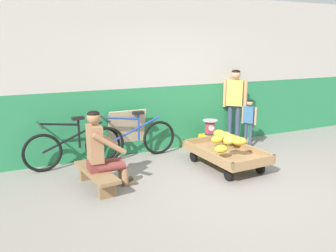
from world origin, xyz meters
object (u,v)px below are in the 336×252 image
object	(u,v)px
bicycle_far_left	(133,139)
customer_child	(249,118)
low_bench	(96,175)
customer_adult	(235,98)
bicycle_near_left	(74,147)
plastic_crate	(210,142)
banana_cart	(226,154)
vendor_seated	(101,150)
sign_board	(127,133)
weighing_scale	(210,127)

from	to	relation	value
bicycle_far_left	customer_child	xyz separation A→B (m)	(2.32, -0.34, 0.24)
low_bench	customer_child	size ratio (longest dim) A/B	1.17
low_bench	customer_adult	world-z (taller)	customer_adult
bicycle_far_left	customer_child	distance (m)	2.36
low_bench	bicycle_near_left	xyz separation A→B (m)	(-0.11, 1.06, 0.15)
low_bench	plastic_crate	distance (m)	2.66
plastic_crate	bicycle_far_left	xyz separation A→B (m)	(-1.54, 0.15, 0.20)
bicycle_near_left	bicycle_far_left	xyz separation A→B (m)	(1.07, -0.01, 0.00)
banana_cart	bicycle_near_left	xyz separation A→B (m)	(-2.29, 1.15, 0.11)
customer_child	plastic_crate	bearing A→B (deg)	166.18
vendor_seated	customer_child	world-z (taller)	vendor_seated
low_bench	customer_adult	bearing A→B (deg)	18.98
banana_cart	sign_board	xyz separation A→B (m)	(-1.28, 1.34, 0.20)
weighing_scale	customer_adult	xyz separation A→B (m)	(0.70, 0.19, 0.50)
banana_cart	weighing_scale	world-z (taller)	weighing_scale
bicycle_near_left	banana_cart	bearing A→B (deg)	-26.69
vendor_seated	customer_adult	xyz separation A→B (m)	(3.11, 1.10, 0.38)
vendor_seated	bicycle_near_left	xyz separation A→B (m)	(-0.20, 1.06, -0.21)
vendor_seated	banana_cart	bearing A→B (deg)	-2.35
vendor_seated	sign_board	size ratio (longest dim) A/B	1.30
bicycle_near_left	customer_adult	xyz separation A→B (m)	(3.31, 0.04, 0.60)
vendor_seated	customer_child	size ratio (longest dim) A/B	1.18
sign_board	customer_child	bearing A→B (deg)	-12.60
weighing_scale	bicycle_far_left	distance (m)	1.55
low_bench	sign_board	bearing A→B (deg)	54.34
low_bench	customer_adult	size ratio (longest dim) A/B	0.74
banana_cart	bicycle_near_left	bearing A→B (deg)	153.31
weighing_scale	bicycle_near_left	size ratio (longest dim) A/B	0.18
plastic_crate	bicycle_near_left	bearing A→B (deg)	176.69
bicycle_near_left	customer_child	size ratio (longest dim) A/B	1.72
weighing_scale	customer_child	size ratio (longest dim) A/B	0.31
low_bench	banana_cart	bearing A→B (deg)	-2.32
customer_adult	low_bench	bearing A→B (deg)	-161.02
low_bench	bicycle_far_left	size ratio (longest dim) A/B	0.68
weighing_scale	bicycle_far_left	size ratio (longest dim) A/B	0.18
vendor_seated	bicycle_near_left	world-z (taller)	vendor_seated
bicycle_near_left	sign_board	world-z (taller)	sign_board
plastic_crate	bicycle_far_left	size ratio (longest dim) A/B	0.22
plastic_crate	weighing_scale	size ratio (longest dim) A/B	1.20
customer_adult	customer_child	distance (m)	0.53
weighing_scale	customer_adult	bearing A→B (deg)	15.18
vendor_seated	sign_board	bearing A→B (deg)	57.14
weighing_scale	bicycle_near_left	xyz separation A→B (m)	(-2.61, 0.15, -0.10)
bicycle_near_left	customer_adult	world-z (taller)	customer_adult
low_bench	vendor_seated	world-z (taller)	vendor_seated
low_bench	bicycle_near_left	distance (m)	1.08
customer_adult	customer_child	size ratio (longest dim) A/B	1.59
customer_adult	vendor_seated	bearing A→B (deg)	-160.49
vendor_seated	customer_adult	distance (m)	3.33
customer_adult	customer_child	xyz separation A→B (m)	(0.08, -0.38, -0.36)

